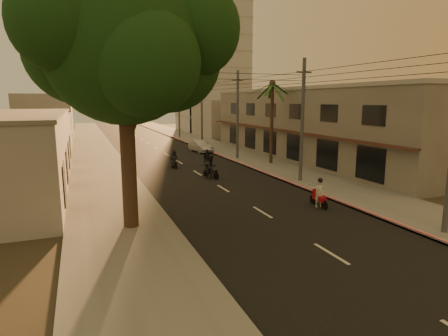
{
  "coord_description": "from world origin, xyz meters",
  "views": [
    {
      "loc": [
        -9.03,
        -15.54,
        6.02
      ],
      "look_at": [
        -0.4,
        6.78,
        1.69
      ],
      "focal_mm": 30.0,
      "sensor_mm": 36.0,
      "label": 1
    }
  ],
  "objects_px": {
    "scooter_red": "(319,194)",
    "scooter_far_a": "(174,160)",
    "scooter_mid_a": "(211,167)",
    "parked_car": "(201,146)",
    "palm_tree": "(272,88)",
    "broadleaf_tree": "(132,44)",
    "scooter_mid_b": "(207,158)"
  },
  "relations": [
    {
      "from": "broadleaf_tree",
      "to": "scooter_mid_b",
      "type": "bearing_deg",
      "value": 60.38
    },
    {
      "from": "scooter_mid_a",
      "to": "scooter_far_a",
      "type": "distance_m",
      "value": 5.78
    },
    {
      "from": "scooter_mid_b",
      "to": "parked_car",
      "type": "relative_size",
      "value": 0.36
    },
    {
      "from": "palm_tree",
      "to": "scooter_mid_b",
      "type": "relative_size",
      "value": 5.11
    },
    {
      "from": "palm_tree",
      "to": "parked_car",
      "type": "distance_m",
      "value": 12.77
    },
    {
      "from": "parked_car",
      "to": "broadleaf_tree",
      "type": "bearing_deg",
      "value": -119.57
    },
    {
      "from": "palm_tree",
      "to": "scooter_red",
      "type": "height_order",
      "value": "palm_tree"
    },
    {
      "from": "scooter_mid_b",
      "to": "broadleaf_tree",
      "type": "bearing_deg",
      "value": -119.9
    },
    {
      "from": "scooter_mid_a",
      "to": "palm_tree",
      "type": "bearing_deg",
      "value": 12.78
    },
    {
      "from": "scooter_far_a",
      "to": "parked_car",
      "type": "bearing_deg",
      "value": 57.73
    },
    {
      "from": "palm_tree",
      "to": "scooter_mid_b",
      "type": "xyz_separation_m",
      "value": [
        -6.11,
        1.09,
        -6.45
      ]
    },
    {
      "from": "broadleaf_tree",
      "to": "scooter_mid_a",
      "type": "relative_size",
      "value": 6.34
    },
    {
      "from": "broadleaf_tree",
      "to": "scooter_red",
      "type": "xyz_separation_m",
      "value": [
        10.11,
        -0.34,
        -7.73
      ]
    },
    {
      "from": "scooter_red",
      "to": "parked_car",
      "type": "height_order",
      "value": "scooter_red"
    },
    {
      "from": "broadleaf_tree",
      "to": "scooter_far_a",
      "type": "bearing_deg",
      "value": 70.3
    },
    {
      "from": "broadleaf_tree",
      "to": "scooter_red",
      "type": "relative_size",
      "value": 6.95
    },
    {
      "from": "scooter_red",
      "to": "scooter_far_a",
      "type": "bearing_deg",
      "value": 109.74
    },
    {
      "from": "scooter_far_a",
      "to": "broadleaf_tree",
      "type": "bearing_deg",
      "value": -111.39
    },
    {
      "from": "broadleaf_tree",
      "to": "scooter_mid_b",
      "type": "distance_m",
      "value": 18.87
    },
    {
      "from": "palm_tree",
      "to": "scooter_far_a",
      "type": "xyz_separation_m",
      "value": [
        -9.24,
        1.14,
        -6.4
      ]
    },
    {
      "from": "parked_car",
      "to": "scooter_mid_b",
      "type": "bearing_deg",
      "value": -109.56
    },
    {
      "from": "parked_car",
      "to": "scooter_mid_a",
      "type": "bearing_deg",
      "value": -109.94
    },
    {
      "from": "scooter_mid_a",
      "to": "scooter_mid_b",
      "type": "height_order",
      "value": "scooter_mid_a"
    },
    {
      "from": "scooter_mid_a",
      "to": "parked_car",
      "type": "xyz_separation_m",
      "value": [
        3.8,
        14.76,
        -0.16
      ]
    },
    {
      "from": "scooter_far_a",
      "to": "scooter_red",
      "type": "bearing_deg",
      "value": -74.5
    },
    {
      "from": "scooter_red",
      "to": "scooter_mid_a",
      "type": "height_order",
      "value": "scooter_mid_a"
    },
    {
      "from": "palm_tree",
      "to": "parked_car",
      "type": "relative_size",
      "value": 1.85
    },
    {
      "from": "palm_tree",
      "to": "scooter_mid_b",
      "type": "height_order",
      "value": "palm_tree"
    },
    {
      "from": "scooter_far_a",
      "to": "scooter_mid_a",
      "type": "bearing_deg",
      "value": -75.13
    },
    {
      "from": "palm_tree",
      "to": "parked_car",
      "type": "xyz_separation_m",
      "value": [
        -3.79,
        10.35,
        -6.44
      ]
    },
    {
      "from": "broadleaf_tree",
      "to": "scooter_far_a",
      "type": "distance_m",
      "value": 17.7
    },
    {
      "from": "palm_tree",
      "to": "broadleaf_tree",
      "type": "bearing_deg",
      "value": -136.52
    }
  ]
}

